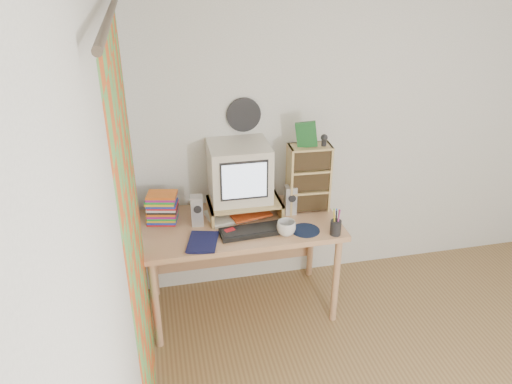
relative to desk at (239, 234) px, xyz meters
name	(u,v)px	position (x,y,z in m)	size (l,w,h in m)	color
back_wall	(362,129)	(1.03, 0.31, 0.63)	(3.50, 3.50, 0.00)	white
left_wall	(125,303)	(-0.72, -1.44, 0.63)	(3.50, 3.50, 0.00)	white
curtain	(138,257)	(-0.68, -0.96, 0.53)	(2.20, 2.20, 0.00)	#C54E1B
wall_disc	(244,115)	(0.10, 0.29, 0.81)	(0.25, 0.25, 0.02)	black
desk	(239,234)	(0.00, 0.00, 0.00)	(1.40, 0.70, 0.75)	tan
monitor_riser	(244,204)	(0.05, 0.04, 0.23)	(0.52, 0.30, 0.12)	tan
crt_monitor	(240,172)	(0.03, 0.09, 0.46)	(0.43, 0.43, 0.40)	beige
speaker_left	(197,211)	(-0.30, -0.02, 0.24)	(0.08, 0.08, 0.22)	#B2B1B6
speaker_right	(290,200)	(0.38, 0.00, 0.24)	(0.08, 0.08, 0.22)	#B2B1B6
keyboard	(254,231)	(0.07, -0.22, 0.15)	(0.47, 0.16, 0.03)	black
dvd_stack	(162,204)	(-0.53, 0.06, 0.28)	(0.20, 0.14, 0.29)	brown
cd_rack	(309,178)	(0.53, 0.03, 0.39)	(0.30, 0.16, 0.51)	tan
mug	(286,228)	(0.27, -0.29, 0.19)	(0.13, 0.13, 0.10)	silver
diary	(188,240)	(-0.39, -0.26, 0.16)	(0.23, 0.18, 0.05)	#10133D
mousepad	(305,230)	(0.42, -0.27, 0.14)	(0.20, 0.20, 0.00)	black
pen_cup	(336,225)	(0.60, -0.36, 0.21)	(0.07, 0.07, 0.15)	black
papers	(237,214)	(-0.01, 0.03, 0.16)	(0.33, 0.24, 0.04)	silver
red_box	(230,232)	(-0.10, -0.20, 0.15)	(0.07, 0.04, 0.04)	#AF121A
game_box	(306,135)	(0.49, 0.02, 0.73)	(0.14, 0.03, 0.18)	#175322
webcam	(324,140)	(0.62, 0.01, 0.68)	(0.05, 0.05, 0.08)	black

